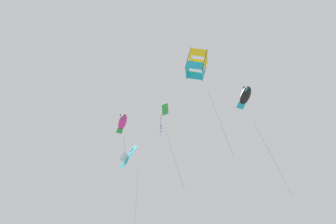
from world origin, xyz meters
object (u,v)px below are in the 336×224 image
kite_diamond_upper_right (165,112)px  kite_delta_highest (127,157)px  kite_fish_near_left (123,122)px  kite_box_mid_left (197,64)px  kite_fish_near_right (245,96)px

kite_diamond_upper_right → kite_delta_highest: 5.59m
kite_fish_near_left → kite_diamond_upper_right: kite_diamond_upper_right is taller
kite_box_mid_left → kite_diamond_upper_right: bearing=23.2°
kite_fish_near_left → kite_delta_highest: 3.97m
kite_fish_near_left → kite_delta_highest: size_ratio=0.50×
kite_fish_near_right → kite_box_mid_left: kite_box_mid_left is taller
kite_fish_near_right → kite_box_mid_left: 4.34m
kite_diamond_upper_right → kite_delta_highest: bearing=50.0°
kite_box_mid_left → kite_delta_highest: kite_box_mid_left is taller
kite_fish_near_right → kite_delta_highest: size_ratio=0.90×
kite_fish_near_right → kite_fish_near_left: size_ratio=1.80×
kite_fish_near_left → kite_delta_highest: kite_fish_near_left is taller
kite_box_mid_left → kite_fish_near_right: bearing=-58.8°
kite_fish_near_right → kite_delta_highest: (10.53, 7.83, -0.44)m
kite_box_mid_left → kite_delta_highest: 12.47m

